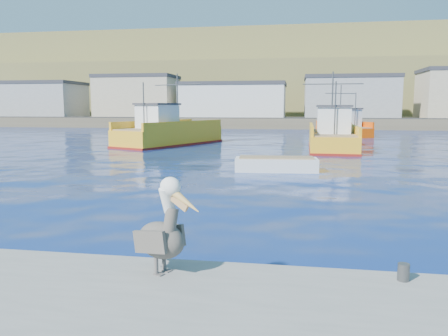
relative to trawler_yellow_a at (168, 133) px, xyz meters
name	(u,v)px	position (x,y,z in m)	size (l,w,h in m)	color
ground	(250,241)	(10.43, -27.62, -1.06)	(260.00, 260.00, 0.00)	navy
dock_bollards	(263,264)	(11.03, -31.02, -0.41)	(36.20, 0.20, 0.30)	#4C4C4C
far_shore	(293,86)	(10.43, 81.58, 7.92)	(200.00, 81.00, 24.00)	brown
trawler_yellow_a	(168,133)	(0.00, 0.00, 0.00)	(8.16, 12.31, 6.57)	#F2A91E
trawler_yellow_b	(332,138)	(14.42, -2.38, -0.07)	(4.88, 10.37, 6.39)	#F2A91E
boat_orange	(345,128)	(17.20, 14.91, -0.05)	(6.17, 8.53, 6.04)	#E74604
skiff_mid	(276,166)	(10.53, -15.08, -0.76)	(4.49, 1.87, 0.95)	silver
pelican	(163,232)	(9.28, -31.37, 0.19)	(1.39, 0.91, 1.76)	#595451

